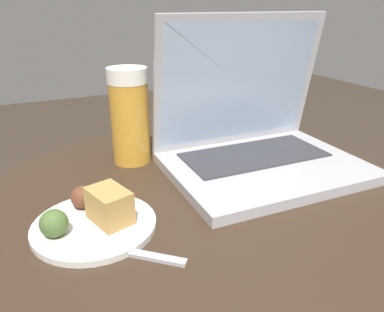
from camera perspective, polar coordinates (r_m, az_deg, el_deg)
The scene contains 5 objects.
table at distance 0.66m, azimuth 1.73°, elevation -15.20°, with size 0.74×0.74×0.52m.
laptop at distance 0.71m, azimuth 9.69°, elevation 2.83°, with size 0.35×0.27×0.27m.
beer_glass at distance 0.72m, azimuth -9.48°, elevation 6.02°, with size 0.07×0.07×0.18m.
snack_plate at distance 0.54m, azimuth -14.78°, elevation -9.05°, with size 0.17×0.17×0.06m.
fork at distance 0.50m, azimuth -12.53°, elevation -13.58°, with size 0.14×0.13×0.00m.
Camera 1 is at (-0.24, -0.47, 0.81)m, focal length 35.00 mm.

